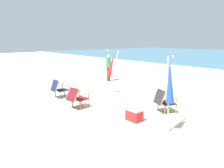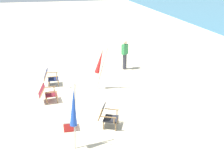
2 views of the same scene
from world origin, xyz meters
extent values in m
plane|color=beige|center=(0.00, 0.00, 0.00)|extent=(80.00, 80.00, 0.00)
cube|color=#19234C|center=(-2.33, -0.94, 0.32)|extent=(0.53, 0.49, 0.04)
cube|color=#19234C|center=(-2.34, -1.28, 0.56)|extent=(0.50, 0.23, 0.50)
cylinder|color=olive|center=(-2.56, -0.72, 0.16)|extent=(0.04, 0.04, 0.32)
cylinder|color=olive|center=(-2.10, -0.73, 0.16)|extent=(0.04, 0.04, 0.32)
cylinder|color=olive|center=(-2.57, -1.15, 0.16)|extent=(0.04, 0.04, 0.32)
cylinder|color=olive|center=(-2.10, -1.16, 0.16)|extent=(0.04, 0.04, 0.32)
cube|color=olive|center=(-2.61, -0.96, 0.54)|extent=(0.05, 0.53, 0.02)
cylinder|color=olive|center=(-2.61, -0.77, 0.43)|extent=(0.04, 0.04, 0.22)
cube|color=olive|center=(-2.05, -0.97, 0.54)|extent=(0.05, 0.53, 0.02)
cylinder|color=olive|center=(-2.05, -0.78, 0.43)|extent=(0.04, 0.04, 0.22)
cylinder|color=olive|center=(-2.60, -1.27, 0.56)|extent=(0.04, 0.23, 0.50)
cylinder|color=olive|center=(-2.09, -1.28, 0.56)|extent=(0.04, 0.23, 0.50)
cube|color=maroon|center=(-0.62, -1.06, 0.32)|extent=(0.57, 0.54, 0.04)
cube|color=maroon|center=(-0.58, -1.43, 0.55)|extent=(0.52, 0.33, 0.47)
cylinder|color=olive|center=(-0.88, -0.88, 0.16)|extent=(0.04, 0.04, 0.32)
cylinder|color=olive|center=(-0.41, -0.82, 0.16)|extent=(0.04, 0.04, 0.32)
cylinder|color=olive|center=(-0.83, -1.30, 0.16)|extent=(0.04, 0.04, 0.32)
cylinder|color=olive|center=(-0.36, -1.25, 0.16)|extent=(0.04, 0.04, 0.32)
cube|color=olive|center=(-0.90, -1.12, 0.54)|extent=(0.10, 0.53, 0.02)
cylinder|color=olive|center=(-0.92, -0.93, 0.43)|extent=(0.04, 0.04, 0.22)
cube|color=olive|center=(-0.34, -1.05, 0.54)|extent=(0.10, 0.53, 0.02)
cylinder|color=olive|center=(-0.36, -0.87, 0.43)|extent=(0.04, 0.04, 0.22)
cylinder|color=olive|center=(-0.83, -1.45, 0.55)|extent=(0.07, 0.29, 0.48)
cylinder|color=olive|center=(-0.32, -1.40, 0.55)|extent=(0.07, 0.29, 0.48)
cube|color=#28282D|center=(1.86, 0.96, 0.32)|extent=(0.67, 0.65, 0.04)
cube|color=#28282D|center=(1.73, 0.67, 0.57)|extent=(0.53, 0.38, 0.50)
cylinder|color=olive|center=(1.73, 1.25, 0.16)|extent=(0.04, 0.04, 0.32)
cylinder|color=olive|center=(2.16, 1.06, 0.16)|extent=(0.04, 0.04, 0.32)
cylinder|color=olive|center=(1.56, 0.86, 0.16)|extent=(0.04, 0.04, 0.32)
cylinder|color=olive|center=(1.98, 0.67, 0.16)|extent=(0.04, 0.04, 0.32)
cube|color=olive|center=(1.59, 1.06, 0.54)|extent=(0.25, 0.50, 0.02)
cylinder|color=olive|center=(1.67, 1.23, 0.43)|extent=(0.04, 0.04, 0.22)
cube|color=olive|center=(2.10, 0.83, 0.54)|extent=(0.25, 0.50, 0.02)
cylinder|color=olive|center=(2.18, 1.00, 0.43)|extent=(0.04, 0.04, 0.22)
cylinder|color=olive|center=(1.49, 0.77, 0.57)|extent=(0.12, 0.20, 0.51)
cylinder|color=olive|center=(1.96, 0.56, 0.57)|extent=(0.12, 0.20, 0.51)
cylinder|color=#B7B2A8|center=(-1.37, 1.27, 1.01)|extent=(0.21, 0.57, 2.04)
cone|color=red|center=(-1.40, 1.18, 1.37)|extent=(0.36, 0.55, 1.17)
sphere|color=#B7B2A8|center=(-1.45, 1.01, 2.03)|extent=(0.06, 0.06, 0.06)
cylinder|color=#B7B2A8|center=(2.71, -0.33, 1.04)|extent=(0.29, 0.20, 2.09)
cone|color=blue|center=(2.75, -0.36, 1.41)|extent=(0.43, 0.37, 1.17)
sphere|color=#B7B2A8|center=(2.83, -0.40, 2.08)|extent=(0.06, 0.06, 0.06)
cylinder|color=#383842|center=(-3.76, 2.98, 0.43)|extent=(0.22, 0.22, 0.86)
cube|color=#338C4C|center=(-3.76, 2.98, 1.14)|extent=(0.35, 0.39, 0.56)
sphere|color=beige|center=(-3.76, 2.98, 1.53)|extent=(0.20, 0.20, 0.20)
cube|color=red|center=(1.65, -0.52, 0.17)|extent=(0.48, 0.34, 0.34)
cube|color=white|center=(1.65, -0.52, 0.37)|extent=(0.49, 0.35, 0.06)
camera|label=1|loc=(5.66, -4.95, 2.47)|focal=32.00mm
camera|label=2|loc=(9.60, -0.73, 5.09)|focal=42.00mm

